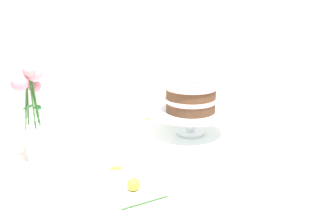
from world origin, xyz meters
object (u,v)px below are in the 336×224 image
Objects in this scene: cake_stand at (191,115)px; dining_table at (154,172)px; flower_vase at (33,116)px; layer_cake at (191,96)px; fallen_rose at (134,185)px.

dining_table is at bearing -156.01° from cake_stand.
flower_vase is (-0.39, 0.07, 0.25)m from dining_table.
flower_vase reaches higher than dining_table.
cake_stand is (0.18, 0.08, 0.17)m from dining_table.
dining_table is 0.46m from flower_vase.
flower_vase is at bearing -178.80° from layer_cake.
flower_vase is 0.42m from fallen_rose.
layer_cake is at bearing 45.48° from fallen_rose.
cake_stand is at bearing 23.99° from dining_table.
fallen_rose is (-0.14, -0.25, 0.11)m from dining_table.
cake_stand is 2.15× the size of fallen_rose.
fallen_rose is at bearing -52.12° from flower_vase.
dining_table is 4.28× the size of flower_vase.
cake_stand is at bearing -54.86° from layer_cake.
dining_table is 0.30m from fallen_rose.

